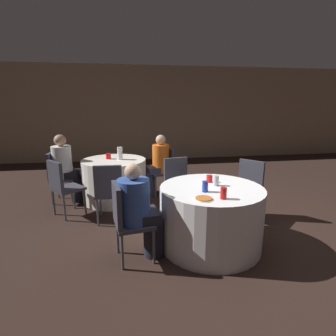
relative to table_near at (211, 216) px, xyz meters
name	(u,v)px	position (x,y,z in m)	size (l,w,h in m)	color
ground_plane	(222,237)	(0.22, 0.14, -0.37)	(16.00, 16.00, 0.00)	black
wall_back	(165,114)	(0.22, 5.27, 1.03)	(16.00, 0.06, 2.80)	gray
table_near	(211,216)	(0.00, 0.00, 0.00)	(1.23, 1.23, 0.74)	white
table_far	(115,180)	(-1.21, 1.78, 0.00)	(1.12, 1.12, 0.74)	white
chair_near_northeast	(248,185)	(0.79, 0.66, 0.16)	(0.56, 0.56, 0.89)	#383842
chair_near_north	(178,181)	(-0.21, 1.01, 0.16)	(0.47, 0.48, 0.89)	#383842
chair_near_west	(126,216)	(-1.01, -0.17, 0.16)	(0.46, 0.46, 0.89)	#383842
chair_far_southwest	(62,184)	(-1.96, 1.16, 0.16)	(0.56, 0.56, 0.89)	#383842
chair_far_south	(109,188)	(-1.24, 0.81, 0.16)	(0.41, 0.42, 0.89)	#383842
chair_far_west	(58,173)	(-2.18, 1.85, 0.16)	(0.43, 0.43, 0.89)	#383842
chair_far_east	(166,167)	(-0.26, 1.98, 0.16)	(0.47, 0.47, 0.89)	#383842
person_orange_shirt	(157,165)	(-0.42, 1.94, 0.20)	(0.50, 0.36, 1.14)	#33384C
person_blue_shirt	(140,211)	(-0.85, -0.15, 0.19)	(0.51, 0.38, 1.10)	black
person_white_shirt	(67,168)	(-2.03, 1.84, 0.23)	(0.50, 0.34, 1.19)	black
pizza_plate_near	(204,199)	(-0.21, -0.37, 0.38)	(0.20, 0.20, 0.02)	white
soda_can_blue	(205,187)	(-0.13, -0.14, 0.43)	(0.07, 0.07, 0.12)	#1E38A5
soda_can_red	(223,193)	(0.00, -0.39, 0.43)	(0.07, 0.07, 0.12)	red
soda_can_silver	(216,181)	(0.07, 0.06, 0.43)	(0.07, 0.07, 0.12)	silver
cup_near	(209,179)	(0.04, 0.21, 0.42)	(0.08, 0.08, 0.09)	red
bottle_far	(120,153)	(-1.10, 1.78, 0.48)	(0.09, 0.09, 0.22)	white
cup_far	(108,156)	(-1.30, 1.86, 0.42)	(0.09, 0.09, 0.10)	red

